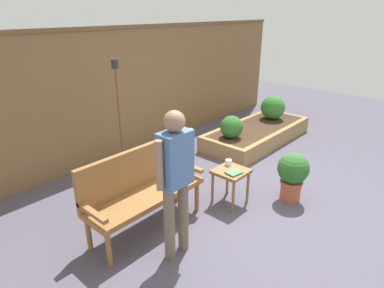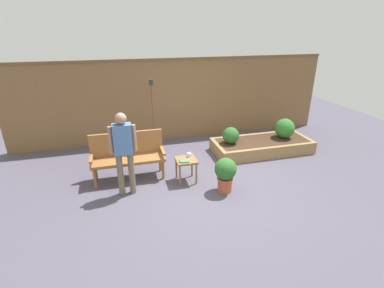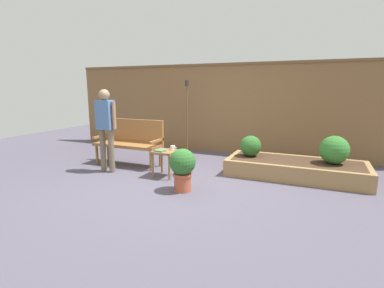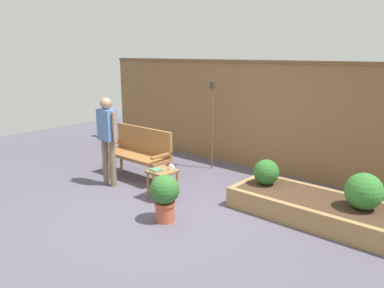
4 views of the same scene
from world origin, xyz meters
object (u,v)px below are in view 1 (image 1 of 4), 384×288
Objects in this scene: book_on_table at (234,173)px; shrub_near_bench at (231,127)px; shrub_far_corner at (273,107)px; garden_bench at (140,184)px; person_by_bench at (175,174)px; side_table at (231,176)px; potted_boxwood at (293,173)px; cup_on_table at (229,162)px; tiki_torch at (118,98)px.

book_on_table is 0.46× the size of shrub_near_bench.
garden_bench is at bearing -173.16° from shrub_far_corner.
person_by_bench is (-0.08, -0.64, 0.39)m from garden_bench.
side_table is 0.83m from potted_boxwood.
side_table is 0.14m from book_on_table.
potted_boxwood is (1.70, -1.04, -0.15)m from garden_bench.
shrub_far_corner is at bearing 0.00° from shrub_near_bench.
shrub_far_corner is at bearing 17.35° from cup_on_table.
person_by_bench is at bearing 167.33° from potted_boxwood.
potted_boxwood is at bearing -25.96° from book_on_table.
person_by_bench reaches higher than shrub_far_corner.
shrub_near_bench reaches higher than side_table.
shrub_near_bench is at bearing 10.82° from garden_bench.
potted_boxwood is at bearing -31.52° from garden_bench.
shrub_near_bench is at bearing 46.20° from book_on_table.
shrub_near_bench is at bearing 23.89° from person_by_bench.
book_on_table is at bearing -143.49° from shrub_near_bench.
tiki_torch is at bearing 102.06° from side_table.
tiki_torch reaches higher than book_on_table.
shrub_far_corner reaches higher than side_table.
book_on_table is 2.02m from tiki_torch.
cup_on_table is at bearing 127.34° from potted_boxwood.
person_by_bench is (-2.50, -1.11, 0.44)m from shrub_near_bench.
side_table is 1.29m from person_by_bench.
side_table is 4.13× the size of cup_on_table.
shrub_near_bench is at bearing 35.40° from side_table.
shrub_far_corner reaches higher than potted_boxwood.
garden_bench is 1.18m from book_on_table.
person_by_bench reaches higher than potted_boxwood.
shrub_near_bench is (2.42, 0.46, -0.05)m from garden_bench.
potted_boxwood is at bearing -12.67° from person_by_bench.
shrub_far_corner is (2.67, 0.83, 0.02)m from cup_on_table.
shrub_far_corner reaches higher than cup_on_table.
garden_bench is 1.62m from tiki_torch.
book_on_table is at bearing -80.15° from tiki_torch.
tiki_torch is (-1.71, 0.84, 0.70)m from shrub_near_bench.
shrub_near_bench is at bearing -26.04° from tiki_torch.
shrub_far_corner is (2.15, 1.50, 0.15)m from potted_boxwood.
shrub_near_bench is 1.43m from shrub_far_corner.
person_by_bench is (-1.26, -0.27, 0.42)m from cup_on_table.
shrub_far_corner is at bearing 15.72° from person_by_bench.
person_by_bench is (-1.17, -0.16, 0.54)m from side_table.
cup_on_table is 0.07× the size of tiki_torch.
shrub_far_corner is at bearing 6.84° from garden_bench.
side_table is at bearing -23.90° from garden_bench.
shrub_near_bench is 0.23× the size of tiki_torch.
cup_on_table is 0.07× the size of person_by_bench.
cup_on_table is 0.17× the size of potted_boxwood.
tiki_torch is at bearing 165.11° from shrub_far_corner.
tiki_torch is at bearing 105.95° from cup_on_table.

